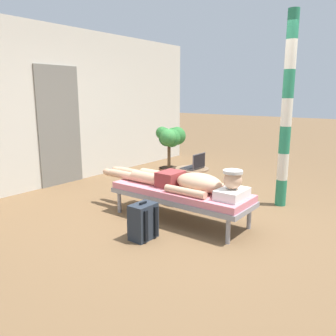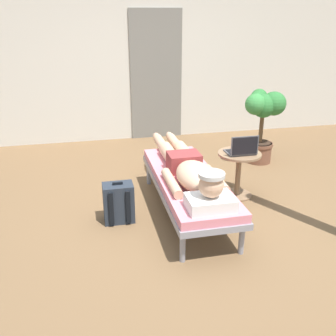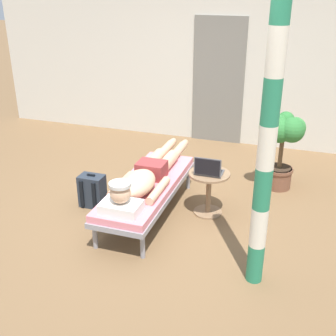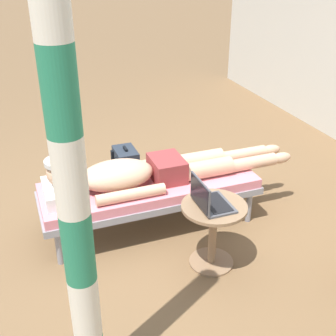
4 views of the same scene
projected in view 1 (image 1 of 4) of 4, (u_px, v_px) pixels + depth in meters
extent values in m
plane|color=brown|center=(187.00, 219.00, 4.44)|extent=(40.00, 40.00, 0.00)
cube|color=beige|center=(44.00, 107.00, 5.78)|extent=(7.60, 0.20, 2.70)
cube|color=slate|center=(60.00, 126.00, 5.95)|extent=(0.84, 0.03, 2.04)
cylinder|color=gray|center=(119.00, 202.00, 4.64)|extent=(0.05, 0.05, 0.28)
cylinder|color=gray|center=(145.00, 194.00, 5.05)|extent=(0.05, 0.05, 0.28)
cylinder|color=gray|center=(228.00, 231.00, 3.67)|extent=(0.05, 0.05, 0.28)
cylinder|color=gray|center=(249.00, 217.00, 4.08)|extent=(0.05, 0.05, 0.28)
cube|color=gray|center=(180.00, 197.00, 4.33)|extent=(0.63, 1.83, 0.06)
cube|color=pink|center=(180.00, 191.00, 4.31)|extent=(0.60, 1.80, 0.08)
cube|color=white|center=(232.00, 194.00, 3.87)|extent=(0.40, 0.28, 0.11)
sphere|color=#D8A884|center=(233.00, 180.00, 3.83)|extent=(0.21, 0.21, 0.21)
cylinder|color=silver|center=(233.00, 172.00, 3.81)|extent=(0.22, 0.22, 0.03)
ellipsoid|color=#D8A884|center=(199.00, 183.00, 4.12)|extent=(0.35, 0.60, 0.23)
cylinder|color=#D8A884|center=(185.00, 192.00, 3.99)|extent=(0.09, 0.55, 0.09)
cylinder|color=#D8A884|center=(205.00, 184.00, 4.33)|extent=(0.09, 0.55, 0.09)
cube|color=maroon|center=(170.00, 179.00, 4.38)|extent=(0.33, 0.26, 0.19)
cylinder|color=#D8A884|center=(146.00, 178.00, 4.52)|extent=(0.15, 0.42, 0.15)
cylinder|color=#D8A884|center=(122.00, 175.00, 4.78)|extent=(0.11, 0.44, 0.11)
ellipsoid|color=#D8A884|center=(108.00, 172.00, 4.95)|extent=(0.09, 0.20, 0.10)
cylinder|color=#D8A884|center=(154.00, 175.00, 4.65)|extent=(0.15, 0.42, 0.15)
cylinder|color=#D8A884|center=(131.00, 172.00, 4.91)|extent=(0.11, 0.44, 0.11)
ellipsoid|color=#D8A884|center=(117.00, 170.00, 5.08)|extent=(0.09, 0.20, 0.10)
cylinder|color=#8C6B4C|center=(191.00, 202.00, 5.07)|extent=(0.34, 0.34, 0.02)
cylinder|color=#8C6B4C|center=(192.00, 186.00, 5.02)|extent=(0.06, 0.06, 0.48)
cylinder|color=#8C6B4C|center=(192.00, 169.00, 4.96)|extent=(0.48, 0.48, 0.02)
cube|color=#4C4C51|center=(192.00, 168.00, 4.96)|extent=(0.31, 0.22, 0.02)
cube|color=black|center=(191.00, 167.00, 4.96)|extent=(0.27, 0.15, 0.00)
cube|color=#4C4C51|center=(199.00, 161.00, 4.87)|extent=(0.31, 0.01, 0.21)
cube|color=black|center=(199.00, 161.00, 4.86)|extent=(0.29, 0.00, 0.19)
cube|color=#262D38|center=(143.00, 221.00, 3.79)|extent=(0.30, 0.20, 0.40)
cube|color=#262D38|center=(135.00, 225.00, 3.88)|extent=(0.22, 0.04, 0.18)
cube|color=black|center=(146.00, 226.00, 3.66)|extent=(0.04, 0.02, 0.34)
cube|color=black|center=(156.00, 221.00, 3.79)|extent=(0.04, 0.02, 0.34)
cube|color=black|center=(143.00, 203.00, 3.75)|extent=(0.10, 0.02, 0.02)
cylinder|color=brown|center=(169.00, 175.00, 6.17)|extent=(0.34, 0.34, 0.28)
cylinder|color=brown|center=(169.00, 169.00, 6.15)|extent=(0.37, 0.37, 0.04)
cylinder|color=#332319|center=(169.00, 167.00, 6.14)|extent=(0.31, 0.31, 0.01)
cylinder|color=brown|center=(169.00, 154.00, 6.09)|extent=(0.06, 0.06, 0.49)
sphere|color=#38843D|center=(173.00, 135.00, 6.13)|extent=(0.27, 0.27, 0.27)
sphere|color=#23602D|center=(167.00, 138.00, 6.14)|extent=(0.30, 0.30, 0.30)
sphere|color=#2D7233|center=(162.00, 133.00, 6.11)|extent=(0.22, 0.22, 0.22)
sphere|color=#2D7233|center=(165.00, 135.00, 5.98)|extent=(0.25, 0.25, 0.25)
sphere|color=#38843D|center=(168.00, 137.00, 5.84)|extent=(0.28, 0.28, 0.28)
sphere|color=#2D7233|center=(172.00, 138.00, 5.94)|extent=(0.31, 0.31, 0.31)
sphere|color=#2D7233|center=(177.00, 136.00, 6.05)|extent=(0.32, 0.32, 0.32)
cylinder|color=#267F59|center=(281.00, 192.00, 4.94)|extent=(0.15, 0.15, 0.38)
cylinder|color=silver|center=(283.00, 167.00, 4.86)|extent=(0.15, 0.15, 0.38)
cylinder|color=#267F59|center=(285.00, 140.00, 4.78)|extent=(0.15, 0.15, 0.38)
cylinder|color=silver|center=(287.00, 112.00, 4.70)|extent=(0.15, 0.15, 0.38)
cylinder|color=#267F59|center=(289.00, 84.00, 4.62)|extent=(0.15, 0.15, 0.38)
cylinder|color=silver|center=(291.00, 54.00, 4.54)|extent=(0.15, 0.15, 0.38)
cylinder|color=#267F59|center=(293.00, 24.00, 4.46)|extent=(0.15, 0.15, 0.38)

